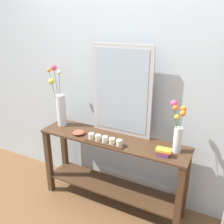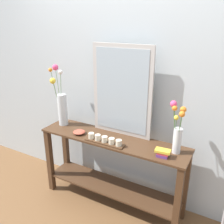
{
  "view_description": "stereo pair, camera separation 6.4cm",
  "coord_description": "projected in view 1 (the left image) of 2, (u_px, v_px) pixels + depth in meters",
  "views": [
    {
      "loc": [
        0.96,
        -1.88,
        1.85
      ],
      "look_at": [
        0.0,
        0.0,
        1.04
      ],
      "focal_mm": 39.02,
      "sensor_mm": 36.0,
      "label": 1
    },
    {
      "loc": [
        1.02,
        -1.85,
        1.85
      ],
      "look_at": [
        0.0,
        0.0,
        1.04
      ],
      "focal_mm": 39.02,
      "sensor_mm": 36.0,
      "label": 2
    }
  ],
  "objects": [
    {
      "name": "console_table",
      "position": [
        112.0,
        165.0,
        2.46
      ],
      "size": [
        1.5,
        0.36,
        0.76
      ],
      "color": "#472D1C",
      "rests_on": "ground"
    },
    {
      "name": "candle_tray",
      "position": [
        105.0,
        140.0,
        2.26
      ],
      "size": [
        0.39,
        0.09,
        0.07
      ],
      "color": "#472D1C",
      "rests_on": "console_table"
    },
    {
      "name": "book_stack",
      "position": [
        164.0,
        152.0,
        2.05
      ],
      "size": [
        0.13,
        0.08,
        0.06
      ],
      "color": "#663884",
      "rests_on": "console_table"
    },
    {
      "name": "tall_vase_left",
      "position": [
        60.0,
        104.0,
        2.58
      ],
      "size": [
        0.16,
        0.15,
        0.65
      ],
      "color": "silver",
      "rests_on": "console_table"
    },
    {
      "name": "ground_plane",
      "position": [
        112.0,
        202.0,
        2.63
      ],
      "size": [
        7.0,
        6.0,
        0.02
      ],
      "primitive_type": "cube",
      "color": "brown"
    },
    {
      "name": "mirror_leaning",
      "position": [
        121.0,
        91.0,
        2.31
      ],
      "size": [
        0.61,
        0.03,
        0.88
      ],
      "color": "#B7B2AD",
      "rests_on": "console_table"
    },
    {
      "name": "vase_right",
      "position": [
        178.0,
        129.0,
        2.05
      ],
      "size": [
        0.14,
        0.19,
        0.46
      ],
      "color": "silver",
      "rests_on": "console_table"
    },
    {
      "name": "decorative_bowl",
      "position": [
        79.0,
        132.0,
        2.43
      ],
      "size": [
        0.12,
        0.12,
        0.04
      ],
      "color": "#B24C38",
      "rests_on": "console_table"
    },
    {
      "name": "wall_back",
      "position": [
        126.0,
        73.0,
        2.39
      ],
      "size": [
        6.4,
        0.08,
        2.7
      ],
      "primitive_type": "cube",
      "color": "#B2BCC1",
      "rests_on": "ground"
    }
  ]
}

